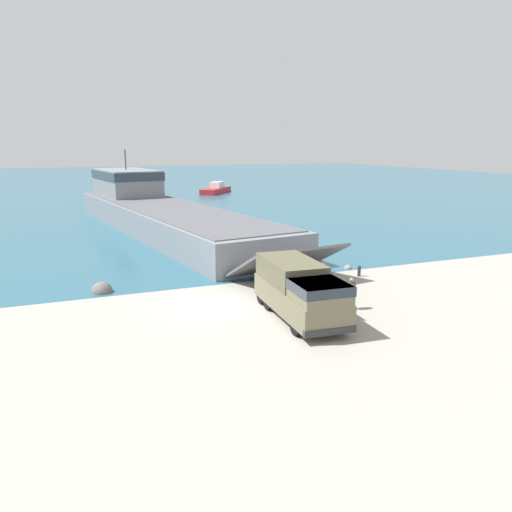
{
  "coord_description": "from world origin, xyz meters",
  "views": [
    {
      "loc": [
        -7.58,
        -25.2,
        8.69
      ],
      "look_at": [
        3.15,
        1.47,
        2.24
      ],
      "focal_mm": 35.0,
      "sensor_mm": 36.0,
      "label": 1
    }
  ],
  "objects_px": {
    "moored_boat_a": "(216,189)",
    "mooring_bollard": "(359,270)",
    "soldier_on_ramp": "(351,291)",
    "military_truck": "(300,290)",
    "landing_craft": "(156,208)"
  },
  "relations": [
    {
      "from": "landing_craft",
      "to": "moored_boat_a",
      "type": "height_order",
      "value": "landing_craft"
    },
    {
      "from": "military_truck",
      "to": "moored_boat_a",
      "type": "xyz_separation_m",
      "value": [
        16.1,
        65.52,
        -0.83
      ]
    },
    {
      "from": "soldier_on_ramp",
      "to": "landing_craft",
      "type": "bearing_deg",
      "value": -5.49
    },
    {
      "from": "moored_boat_a",
      "to": "mooring_bollard",
      "type": "bearing_deg",
      "value": 120.02
    },
    {
      "from": "landing_craft",
      "to": "military_truck",
      "type": "bearing_deg",
      "value": -96.01
    },
    {
      "from": "landing_craft",
      "to": "mooring_bollard",
      "type": "distance_m",
      "value": 27.03
    },
    {
      "from": "mooring_bollard",
      "to": "landing_craft",
      "type": "bearing_deg",
      "value": 108.84
    },
    {
      "from": "mooring_bollard",
      "to": "soldier_on_ramp",
      "type": "bearing_deg",
      "value": -127.03
    },
    {
      "from": "soldier_on_ramp",
      "to": "mooring_bollard",
      "type": "relative_size",
      "value": 2.28
    },
    {
      "from": "landing_craft",
      "to": "soldier_on_ramp",
      "type": "distance_m",
      "value": 31.53
    },
    {
      "from": "landing_craft",
      "to": "military_truck",
      "type": "xyz_separation_m",
      "value": [
        1.27,
        -31.41,
        -0.51
      ]
    },
    {
      "from": "moored_boat_a",
      "to": "mooring_bollard",
      "type": "xyz_separation_m",
      "value": [
        -8.65,
        -59.65,
        -0.25
      ]
    },
    {
      "from": "military_truck",
      "to": "mooring_bollard",
      "type": "relative_size",
      "value": 9.61
    },
    {
      "from": "mooring_bollard",
      "to": "military_truck",
      "type": "bearing_deg",
      "value": -141.76
    },
    {
      "from": "moored_boat_a",
      "to": "landing_craft",
      "type": "bearing_deg",
      "value": 101.29
    }
  ]
}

